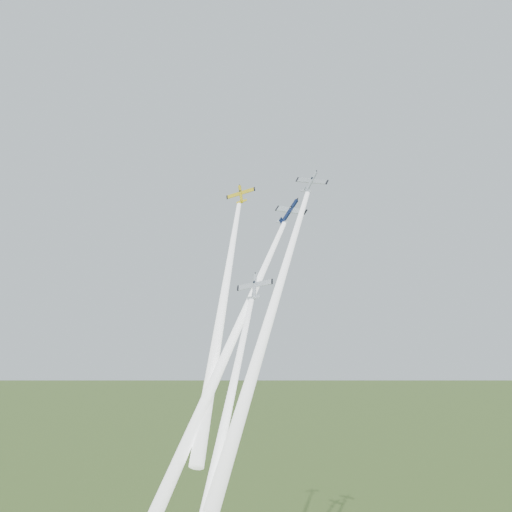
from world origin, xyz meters
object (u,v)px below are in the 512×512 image
(plane_yellow, at_px, (241,194))
(plane_navy, at_px, (289,212))
(plane_silver_right, at_px, (311,182))
(plane_silver_low, at_px, (254,286))

(plane_yellow, xyz_separation_m, plane_navy, (14.48, -4.03, -6.06))
(plane_navy, distance_m, plane_silver_right, 7.66)
(plane_silver_right, xyz_separation_m, plane_silver_low, (-5.87, -13.40, -22.54))
(plane_yellow, distance_m, plane_navy, 16.20)
(plane_yellow, relative_size, plane_silver_low, 0.94)
(plane_yellow, bearing_deg, plane_silver_low, -70.41)
(plane_silver_right, bearing_deg, plane_silver_low, -114.68)
(plane_silver_right, relative_size, plane_silver_low, 0.99)
(plane_silver_low, bearing_deg, plane_yellow, 117.31)
(plane_navy, height_order, plane_silver_right, plane_silver_right)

